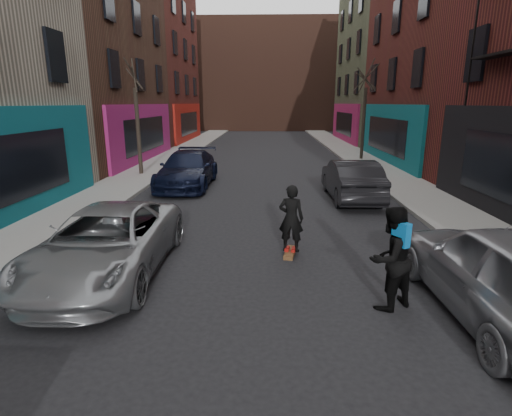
# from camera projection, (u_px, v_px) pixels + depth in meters

# --- Properties ---
(sidewalk_left) EXTENTS (2.50, 84.00, 0.13)m
(sidewalk_left) POSITION_uv_depth(u_px,v_px,m) (187.00, 148.00, 31.81)
(sidewalk_left) COLOR gray
(sidewalk_left) RESTS_ON ground
(sidewalk_right) EXTENTS (2.50, 84.00, 0.13)m
(sidewalk_right) POSITION_uv_depth(u_px,v_px,m) (345.00, 149.00, 31.44)
(sidewalk_right) COLOR gray
(sidewalk_right) RESTS_ON ground
(building_far) EXTENTS (40.00, 10.00, 14.00)m
(building_far) POSITION_uv_depth(u_px,v_px,m) (267.00, 77.00, 54.98)
(building_far) COLOR #47281E
(building_far) RESTS_ON ground
(tree_left_far) EXTENTS (2.00, 2.00, 6.50)m
(tree_left_far) POSITION_uv_depth(u_px,v_px,m) (136.00, 107.00, 19.37)
(tree_left_far) COLOR black
(tree_left_far) RESTS_ON sidewalk_left
(tree_right_far) EXTENTS (2.00, 2.00, 6.80)m
(tree_right_far) POSITION_uv_depth(u_px,v_px,m) (365.00, 104.00, 24.76)
(tree_right_far) COLOR black
(tree_right_far) RESTS_ON sidewalk_right
(parked_left_far) EXTENTS (2.41, 5.15, 1.42)m
(parked_left_far) POSITION_uv_depth(u_px,v_px,m) (107.00, 243.00, 8.48)
(parked_left_far) COLOR gray
(parked_left_far) RESTS_ON ground
(parked_left_end) EXTENTS (2.19, 5.31, 1.54)m
(parked_left_end) POSITION_uv_depth(u_px,v_px,m) (188.00, 169.00, 17.50)
(parked_left_end) COLOR black
(parked_left_end) RESTS_ON ground
(parked_right_far) EXTENTS (2.12, 5.07, 1.71)m
(parked_right_far) POSITION_uv_depth(u_px,v_px,m) (508.00, 274.00, 6.57)
(parked_right_far) COLOR #95969D
(parked_right_far) RESTS_ON ground
(parked_right_end) EXTENTS (1.68, 4.66, 1.53)m
(parked_right_end) POSITION_uv_depth(u_px,v_px,m) (351.00, 180.00, 15.16)
(parked_right_end) COLOR black
(parked_right_end) RESTS_ON ground
(skateboard) EXTENTS (0.37, 0.83, 0.10)m
(skateboard) POSITION_uv_depth(u_px,v_px,m) (290.00, 253.00, 9.73)
(skateboard) COLOR brown
(skateboard) RESTS_ON ground
(skateboarder) EXTENTS (0.66, 0.50, 1.64)m
(skateboarder) POSITION_uv_depth(u_px,v_px,m) (291.00, 218.00, 9.51)
(skateboarder) COLOR black
(skateboarder) RESTS_ON skateboard
(pedestrian) EXTENTS (1.15, 1.09, 1.88)m
(pedestrian) POSITION_uv_depth(u_px,v_px,m) (390.00, 258.00, 7.01)
(pedestrian) COLOR black
(pedestrian) RESTS_ON ground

